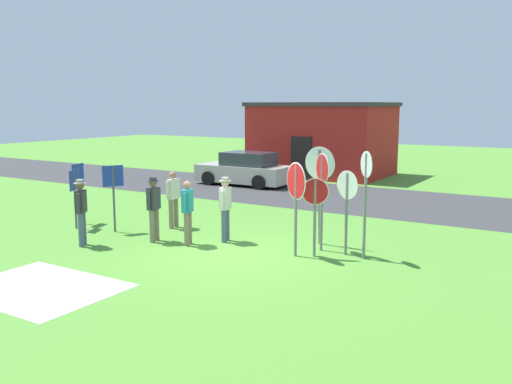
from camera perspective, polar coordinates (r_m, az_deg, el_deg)
The scene contains 19 objects.
ground_plane at distance 13.45m, azimuth -3.07°, elevation -6.59°, with size 80.00×80.00×0.00m, color #518E33.
street_asphalt at distance 21.66m, azimuth 11.22°, elevation -0.75°, with size 60.00×6.40×0.01m, color #38383A.
concrete_path at distance 11.95m, azimuth -21.61°, elevation -9.23°, with size 3.20×2.40×0.01m, color #ADAAA3.
building_background at distance 28.87m, azimuth 6.92°, elevation 5.52°, with size 6.75×4.98×3.75m.
parked_car_on_street at distance 25.00m, azimuth -1.16°, elevation 2.30°, with size 4.33×2.08×1.51m.
stop_sign_center_cluster at distance 13.36m, azimuth 9.43°, elevation -0.64°, with size 0.65×0.29×2.07m.
stop_sign_far_back at distance 13.64m, azimuth 6.88°, elevation 0.78°, with size 0.57×0.52×2.45m.
stop_sign_nearest at distance 13.04m, azimuth 11.33°, elevation 0.37°, with size 0.45×0.45×2.57m.
stop_sign_low_front at distance 13.12m, azimuth 6.15°, elevation -1.27°, with size 0.59×0.30×1.92m.
stop_sign_leaning_left at distance 13.07m, azimuth 4.16°, elevation 0.04°, with size 0.76×0.51×2.29m.
stop_sign_rear_left at distance 14.23m, azimuth 6.64°, elevation 1.57°, with size 0.87×0.19×2.57m.
person_in_blue at distance 14.58m, azimuth -3.21°, elevation -1.39°, with size 0.31×0.56×1.74m.
person_near_signs at distance 14.32m, azimuth -7.12°, elevation -1.78°, with size 0.34×0.54×1.69m.
person_on_left at distance 16.38m, azimuth -8.60°, elevation -0.44°, with size 0.23×0.57×1.69m.
person_holding_notes at distance 14.82m, azimuth -17.71°, elevation -1.64°, with size 0.38×0.49×1.74m.
person_in_teal at distance 14.82m, azimuth -10.58°, elevation -1.36°, with size 0.32×0.56×1.74m.
info_panel_leftmost at distance 16.93m, azimuth -18.34°, elevation 0.38°, with size 0.28×0.55×1.75m.
info_panel_middle at distance 16.14m, azimuth -14.61°, elevation 0.59°, with size 0.31×0.54×1.92m.
info_panel_rightmost at distance 17.63m, azimuth -17.97°, elevation 0.96°, with size 0.20×0.58×1.85m.
Camera 1 is at (7.39, -10.64, 3.62)m, focal length 38.50 mm.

